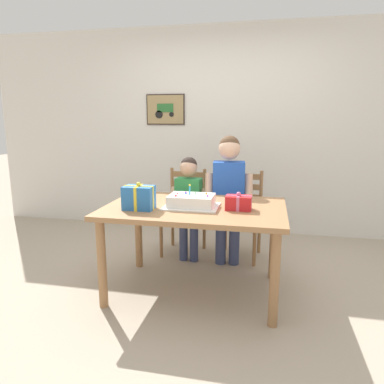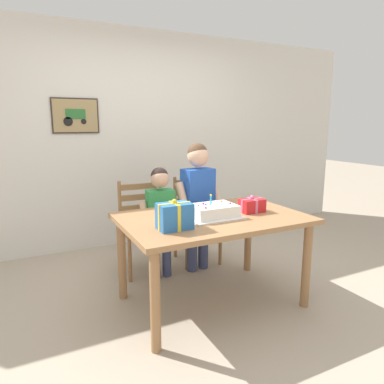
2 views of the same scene
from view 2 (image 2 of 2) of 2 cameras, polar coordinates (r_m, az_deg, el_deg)
name	(u,v)px [view 2 (image 2 of 2)]	position (r m, az deg, el deg)	size (l,w,h in m)	color
ground_plane	(211,301)	(3.12, 3.21, -17.46)	(20.00, 20.00, 0.00)	tan
back_wall	(140,139)	(4.43, -8.59, 8.57)	(6.40, 0.11, 2.60)	silver
dining_table	(212,227)	(2.87, 3.36, -5.75)	(1.47, 0.97, 0.76)	#9E7047
birthday_cake	(213,211)	(2.78, 3.44, -3.20)	(0.44, 0.34, 0.19)	white
gift_box_red_large	(252,205)	(2.99, 9.78, -2.18)	(0.21, 0.14, 0.15)	red
gift_box_beside_cake	(175,216)	(2.47, -2.87, -3.98)	(0.24, 0.17, 0.22)	#286BB7
chair_left	(142,226)	(3.60, -8.15, -5.54)	(0.45, 0.45, 0.92)	#996B42
chair_right	(196,219)	(3.82, 0.63, -4.40)	(0.46, 0.46, 0.92)	#996B42
child_older	(198,194)	(3.48, 0.98, -0.41)	(0.49, 0.29, 1.31)	#38426B
child_younger	(160,212)	(3.35, -5.19, -3.27)	(0.40, 0.24, 1.09)	#38426B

